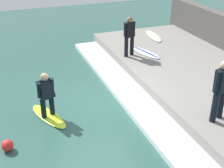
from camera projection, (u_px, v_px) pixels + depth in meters
The scene contains 10 objects.
ground_plane at pixel (97, 106), 9.90m from camera, with size 28.00×28.00×0.00m, color #2D564C.
concrete_ledge at pixel (202, 80), 11.04m from camera, with size 4.40×11.50×0.47m, color gray.
wave_foam_crest at pixel (132, 97), 10.25m from camera, with size 0.99×10.92×0.17m, color silver.
surfboard_riding at pixel (49, 116), 9.33m from camera, with size 1.06×1.76×0.06m.
surfer_riding at pixel (46, 93), 8.97m from camera, with size 0.51×0.54×1.39m.
surfer_waiting_near at pixel (221, 88), 7.97m from camera, with size 0.55×0.37×1.70m.
surfer_waiting_far at pixel (129, 34), 12.11m from camera, with size 0.52×0.34×1.57m.
surfboard_waiting_far at pixel (145, 52), 12.73m from camera, with size 0.88×1.73×0.07m.
surfboard_spare at pixel (153, 36), 14.65m from camera, with size 0.76×1.83×0.06m.
marker_buoy at pixel (7, 145), 7.89m from camera, with size 0.31×0.31×0.31m, color red.
Camera 1 is at (-2.56, -8.12, 5.12)m, focal length 50.00 mm.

